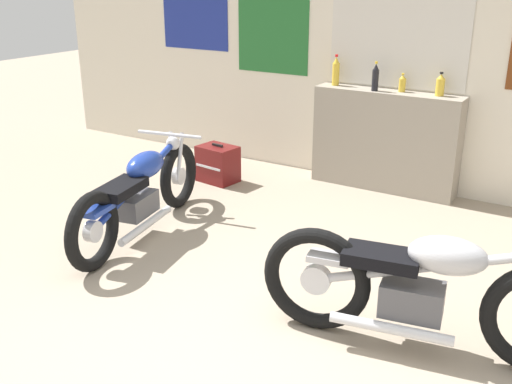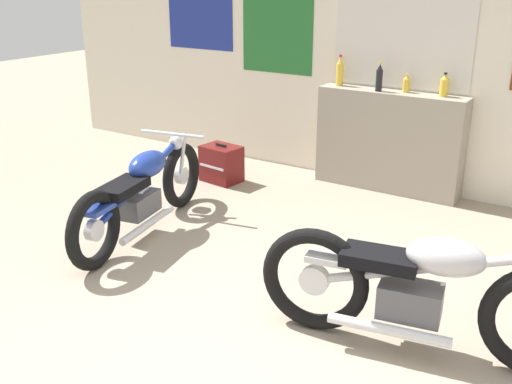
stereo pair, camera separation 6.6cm
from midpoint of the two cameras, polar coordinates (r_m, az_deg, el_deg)
wall_back at (r=6.14m, az=18.15°, el=12.39°), size 10.00×0.07×2.80m
sill_counter at (r=6.28m, az=12.81°, el=4.71°), size 1.50×0.28×1.02m
bottle_leftmost at (r=6.38m, az=8.29°, el=11.25°), size 0.07×0.07×0.32m
bottle_left_center at (r=6.14m, az=11.97°, el=10.56°), size 0.07×0.07×0.29m
bottle_center at (r=6.15m, az=14.43°, el=9.93°), size 0.07×0.07×0.18m
bottle_right_center at (r=6.04m, az=17.81°, el=9.60°), size 0.08×0.08×0.23m
motorcycle_silver at (r=3.65m, az=16.11°, el=-8.98°), size 1.98×0.67×0.86m
motorcycle_blue at (r=5.18m, az=-10.39°, el=0.02°), size 0.69×1.99×0.77m
hard_case_darkred at (r=6.46m, az=-3.02°, el=2.71°), size 0.44×0.35×0.42m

